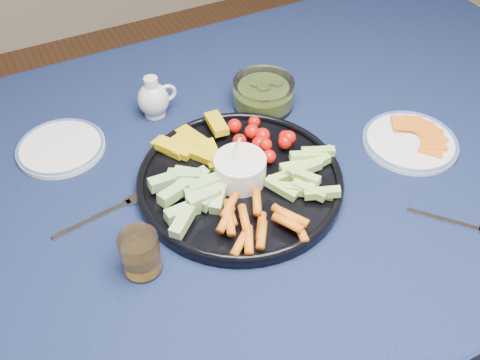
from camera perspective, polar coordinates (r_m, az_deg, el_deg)
name	(u,v)px	position (r m, az deg, el deg)	size (l,w,h in m)	color
dining_table	(275,178)	(1.18, 3.78, 0.17)	(1.67, 1.07, 0.75)	#452B17
crudite_platter	(239,178)	(1.02, -0.12, 0.19)	(0.40, 0.40, 0.13)	black
creamer_pitcher	(154,99)	(1.19, -9.18, 8.54)	(0.09, 0.07, 0.10)	silver
pickle_bowl	(263,95)	(1.21, 2.50, 9.06)	(0.14, 0.14, 0.06)	silver
cheese_plate	(410,140)	(1.17, 17.73, 4.06)	(0.20, 0.20, 0.02)	white
juice_tumbler	(141,255)	(0.90, -10.55, -7.89)	(0.07, 0.07, 0.08)	silver
fork_left	(108,212)	(1.02, -13.87, -3.34)	(0.18, 0.04, 0.00)	silver
fork_right	(460,224)	(1.05, 22.38, -4.38)	(0.12, 0.13, 0.00)	silver
side_plate_extra	(61,147)	(1.17, -18.57, 3.35)	(0.18, 0.18, 0.01)	white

